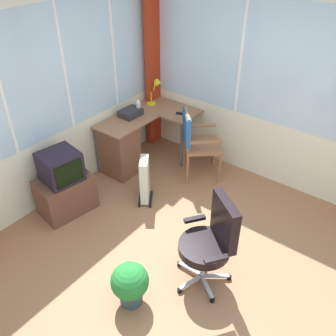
{
  "coord_description": "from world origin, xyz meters",
  "views": [
    {
      "loc": [
        -2.15,
        -1.33,
        3.08
      ],
      "look_at": [
        0.68,
        0.84,
        0.59
      ],
      "focal_mm": 39.34,
      "sensor_mm": 36.0,
      "label": 1
    }
  ],
  "objects_px": {
    "spray_bottle": "(138,106)",
    "space_heater": "(145,179)",
    "desk_lamp": "(157,88)",
    "paper_tray": "(130,113)",
    "tv_on_stand": "(64,186)",
    "tv_remote": "(181,114)",
    "office_chair": "(212,238)",
    "desk": "(123,145)",
    "wooden_armchair": "(193,136)",
    "potted_plant": "(130,283)"
  },
  "relations": [
    {
      "from": "office_chair",
      "to": "space_heater",
      "type": "height_order",
      "value": "office_chair"
    },
    {
      "from": "wooden_armchair",
      "to": "tv_on_stand",
      "type": "relative_size",
      "value": 1.17
    },
    {
      "from": "paper_tray",
      "to": "tv_on_stand",
      "type": "relative_size",
      "value": 0.36
    },
    {
      "from": "wooden_armchair",
      "to": "space_heater",
      "type": "distance_m",
      "value": 0.89
    },
    {
      "from": "tv_remote",
      "to": "office_chair",
      "type": "bearing_deg",
      "value": -159.51
    },
    {
      "from": "space_heater",
      "to": "tv_remote",
      "type": "bearing_deg",
      "value": 11.09
    },
    {
      "from": "spray_bottle",
      "to": "wooden_armchair",
      "type": "height_order",
      "value": "wooden_armchair"
    },
    {
      "from": "desk",
      "to": "desk_lamp",
      "type": "bearing_deg",
      "value": 2.47
    },
    {
      "from": "wooden_armchair",
      "to": "desk_lamp",
      "type": "bearing_deg",
      "value": 70.16
    },
    {
      "from": "space_heater",
      "to": "desk_lamp",
      "type": "bearing_deg",
      "value": 31.84
    },
    {
      "from": "paper_tray",
      "to": "wooden_armchair",
      "type": "relative_size",
      "value": 0.31
    },
    {
      "from": "paper_tray",
      "to": "tv_on_stand",
      "type": "height_order",
      "value": "tv_on_stand"
    },
    {
      "from": "spray_bottle",
      "to": "potted_plant",
      "type": "bearing_deg",
      "value": -141.11
    },
    {
      "from": "desk_lamp",
      "to": "tv_remote",
      "type": "xyz_separation_m",
      "value": [
        -0.08,
        -0.5,
        -0.24
      ]
    },
    {
      "from": "tv_remote",
      "to": "tv_on_stand",
      "type": "xyz_separation_m",
      "value": [
        -1.8,
        0.43,
        -0.38
      ]
    },
    {
      "from": "spray_bottle",
      "to": "space_heater",
      "type": "distance_m",
      "value": 1.14
    },
    {
      "from": "tv_remote",
      "to": "wooden_armchair",
      "type": "height_order",
      "value": "wooden_armchair"
    },
    {
      "from": "paper_tray",
      "to": "tv_on_stand",
      "type": "distance_m",
      "value": 1.41
    },
    {
      "from": "spray_bottle",
      "to": "space_heater",
      "type": "height_order",
      "value": "spray_bottle"
    },
    {
      "from": "wooden_armchair",
      "to": "space_heater",
      "type": "bearing_deg",
      "value": 169.09
    },
    {
      "from": "desk",
      "to": "space_heater",
      "type": "xyz_separation_m",
      "value": [
        -0.33,
        -0.67,
        -0.09
      ]
    },
    {
      "from": "desk",
      "to": "desk_lamp",
      "type": "height_order",
      "value": "desk_lamp"
    },
    {
      "from": "spray_bottle",
      "to": "wooden_armchair",
      "type": "xyz_separation_m",
      "value": [
        0.1,
        -0.87,
        -0.23
      ]
    },
    {
      "from": "tv_remote",
      "to": "spray_bottle",
      "type": "relative_size",
      "value": 0.69
    },
    {
      "from": "office_chair",
      "to": "potted_plant",
      "type": "bearing_deg",
      "value": 147.62
    },
    {
      "from": "desk",
      "to": "office_chair",
      "type": "xyz_separation_m",
      "value": [
        -0.9,
        -2.0,
        0.15
      ]
    },
    {
      "from": "office_chair",
      "to": "potted_plant",
      "type": "distance_m",
      "value": 0.87
    },
    {
      "from": "paper_tray",
      "to": "potted_plant",
      "type": "relative_size",
      "value": 0.64
    },
    {
      "from": "wooden_armchair",
      "to": "office_chair",
      "type": "xyz_separation_m",
      "value": [
        -1.39,
        -1.17,
        -0.06
      ]
    },
    {
      "from": "desk",
      "to": "tv_remote",
      "type": "xyz_separation_m",
      "value": [
        0.73,
        -0.46,
        0.34
      ]
    },
    {
      "from": "tv_remote",
      "to": "office_chair",
      "type": "xyz_separation_m",
      "value": [
        -1.62,
        -1.54,
        -0.19
      ]
    },
    {
      "from": "potted_plant",
      "to": "desk_lamp",
      "type": "bearing_deg",
      "value": 33.65
    },
    {
      "from": "wooden_armchair",
      "to": "spray_bottle",
      "type": "bearing_deg",
      "value": 96.77
    },
    {
      "from": "desk",
      "to": "space_heater",
      "type": "bearing_deg",
      "value": -116.16
    },
    {
      "from": "office_chair",
      "to": "tv_on_stand",
      "type": "bearing_deg",
      "value": 95.21
    },
    {
      "from": "tv_on_stand",
      "to": "space_heater",
      "type": "distance_m",
      "value": 0.98
    },
    {
      "from": "desk_lamp",
      "to": "space_heater",
      "type": "xyz_separation_m",
      "value": [
        -1.14,
        -0.71,
        -0.67
      ]
    },
    {
      "from": "desk",
      "to": "potted_plant",
      "type": "distance_m",
      "value": 2.23
    },
    {
      "from": "spray_bottle",
      "to": "paper_tray",
      "type": "relative_size",
      "value": 0.72
    },
    {
      "from": "tv_remote",
      "to": "potted_plant",
      "type": "relative_size",
      "value": 0.32
    },
    {
      "from": "desk_lamp",
      "to": "office_chair",
      "type": "relative_size",
      "value": 0.39
    },
    {
      "from": "tv_remote",
      "to": "spray_bottle",
      "type": "xyz_separation_m",
      "value": [
        -0.33,
        0.5,
        0.09
      ]
    },
    {
      "from": "paper_tray",
      "to": "tv_on_stand",
      "type": "xyz_separation_m",
      "value": [
        -1.34,
        -0.11,
        -0.41
      ]
    },
    {
      "from": "paper_tray",
      "to": "desk",
      "type": "bearing_deg",
      "value": -164.14
    },
    {
      "from": "paper_tray",
      "to": "office_chair",
      "type": "height_order",
      "value": "office_chair"
    },
    {
      "from": "wooden_armchair",
      "to": "office_chair",
      "type": "distance_m",
      "value": 1.82
    },
    {
      "from": "office_chair",
      "to": "spray_bottle",
      "type": "bearing_deg",
      "value": 57.68
    },
    {
      "from": "tv_on_stand",
      "to": "paper_tray",
      "type": "bearing_deg",
      "value": 4.71
    },
    {
      "from": "desk",
      "to": "tv_remote",
      "type": "height_order",
      "value": "tv_remote"
    },
    {
      "from": "spray_bottle",
      "to": "office_chair",
      "type": "distance_m",
      "value": 2.43
    }
  ]
}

